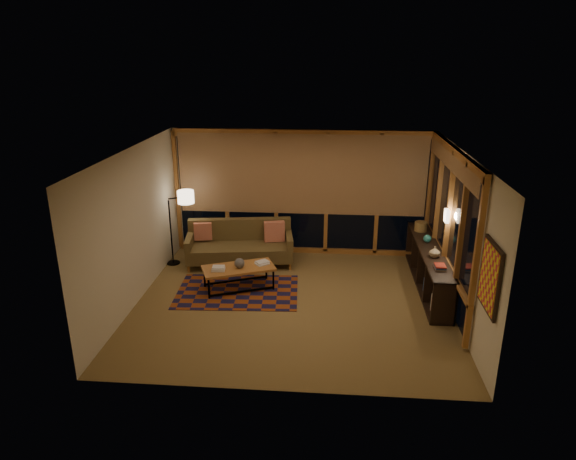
# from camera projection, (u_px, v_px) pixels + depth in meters

# --- Properties ---
(floor) EXTENTS (5.50, 5.00, 0.01)m
(floor) POSITION_uv_depth(u_px,v_px,m) (292.00, 303.00, 9.10)
(floor) COLOR #998146
(floor) RESTS_ON ground
(ceiling) EXTENTS (5.50, 5.00, 0.01)m
(ceiling) POSITION_uv_depth(u_px,v_px,m) (293.00, 152.00, 8.20)
(ceiling) COLOR silver
(ceiling) RESTS_ON walls
(walls) EXTENTS (5.51, 5.01, 2.70)m
(walls) POSITION_uv_depth(u_px,v_px,m) (293.00, 231.00, 8.65)
(walls) COLOR beige
(walls) RESTS_ON floor
(window_wall_back) EXTENTS (5.30, 0.16, 2.60)m
(window_wall_back) POSITION_uv_depth(u_px,v_px,m) (301.00, 193.00, 10.94)
(window_wall_back) COLOR #AD7E37
(window_wall_back) RESTS_ON walls
(window_wall_right) EXTENTS (0.16, 3.70, 2.60)m
(window_wall_right) POSITION_uv_depth(u_px,v_px,m) (447.00, 224.00, 9.00)
(window_wall_right) COLOR #AD7E37
(window_wall_right) RESTS_ON walls
(wall_art) EXTENTS (0.06, 0.74, 0.94)m
(wall_art) POSITION_uv_depth(u_px,v_px,m) (490.00, 277.00, 6.67)
(wall_art) COLOR red
(wall_art) RESTS_ON walls
(wall_sconce) EXTENTS (0.12, 0.18, 0.22)m
(wall_sconce) POSITION_uv_depth(u_px,v_px,m) (447.00, 216.00, 8.80)
(wall_sconce) COLOR #FFE0B8
(wall_sconce) RESTS_ON walls
(sofa) EXTENTS (2.25, 1.16, 0.88)m
(sofa) POSITION_uv_depth(u_px,v_px,m) (240.00, 244.00, 10.60)
(sofa) COLOR olive
(sofa) RESTS_ON floor
(pillow_left) EXTENTS (0.39, 0.20, 0.37)m
(pillow_left) POSITION_uv_depth(u_px,v_px,m) (203.00, 233.00, 10.71)
(pillow_left) COLOR red
(pillow_left) RESTS_ON sofa
(pillow_right) EXTENTS (0.45, 0.23, 0.42)m
(pillow_right) POSITION_uv_depth(u_px,v_px,m) (274.00, 232.00, 10.69)
(pillow_right) COLOR red
(pillow_right) RESTS_ON sofa
(area_rug) EXTENTS (2.30, 1.60, 0.01)m
(area_rug) POSITION_uv_depth(u_px,v_px,m) (238.00, 292.00, 9.51)
(area_rug) COLOR brown
(area_rug) RESTS_ON floor
(coffee_table) EXTENTS (1.44, 1.05, 0.44)m
(coffee_table) POSITION_uv_depth(u_px,v_px,m) (239.00, 278.00, 9.58)
(coffee_table) COLOR #AD7E37
(coffee_table) RESTS_ON floor
(book_stack_a) EXTENTS (0.25, 0.20, 0.07)m
(book_stack_a) POSITION_uv_depth(u_px,v_px,m) (218.00, 269.00, 9.35)
(book_stack_a) COLOR silver
(book_stack_a) RESTS_ON coffee_table
(book_stack_b) EXTENTS (0.31, 0.30, 0.05)m
(book_stack_b) POSITION_uv_depth(u_px,v_px,m) (262.00, 263.00, 9.64)
(book_stack_b) COLOR silver
(book_stack_b) RESTS_ON coffee_table
(ceramic_pot) EXTENTS (0.26, 0.26, 0.19)m
(ceramic_pot) POSITION_uv_depth(u_px,v_px,m) (239.00, 263.00, 9.45)
(ceramic_pot) COLOR black
(ceramic_pot) RESTS_ON coffee_table
(floor_lamp) EXTENTS (0.61, 0.54, 1.55)m
(floor_lamp) POSITION_uv_depth(u_px,v_px,m) (171.00, 229.00, 10.53)
(floor_lamp) COLOR black
(floor_lamp) RESTS_ON floor
(bookshelf) EXTENTS (0.40, 3.04, 0.76)m
(bookshelf) POSITION_uv_depth(u_px,v_px,m) (428.00, 267.00, 9.64)
(bookshelf) COLOR black
(bookshelf) RESTS_ON floor
(basket) EXTENTS (0.31, 0.31, 0.19)m
(basket) POSITION_uv_depth(u_px,v_px,m) (421.00, 226.00, 10.41)
(basket) COLOR #9F7742
(basket) RESTS_ON bookshelf
(teal_bowl) EXTENTS (0.19, 0.19, 0.15)m
(teal_bowl) POSITION_uv_depth(u_px,v_px,m) (427.00, 239.00, 9.79)
(teal_bowl) COLOR teal
(teal_bowl) RESTS_ON bookshelf
(vase) EXTENTS (0.19, 0.19, 0.20)m
(vase) POSITION_uv_depth(u_px,v_px,m) (435.00, 252.00, 9.08)
(vase) COLOR tan
(vase) RESTS_ON bookshelf
(shelf_book_stack) EXTENTS (0.21, 0.26, 0.07)m
(shelf_book_stack) POSITION_uv_depth(u_px,v_px,m) (440.00, 267.00, 8.62)
(shelf_book_stack) COLOR silver
(shelf_book_stack) RESTS_ON bookshelf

